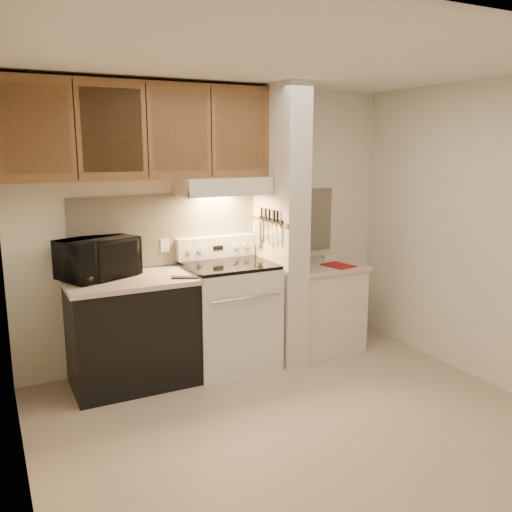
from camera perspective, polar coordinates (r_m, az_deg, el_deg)
floor at (r=4.15m, az=4.09°, el=-16.82°), size 3.60×3.60×0.00m
ceiling at (r=3.70m, az=4.68°, el=19.77°), size 3.60×3.60×0.00m
wall_back at (r=5.05m, az=-4.49°, el=3.28°), size 3.60×2.50×0.02m
wall_left at (r=3.20m, az=-24.39°, el=-2.44°), size 0.02×3.00×2.50m
wall_right at (r=4.89m, az=22.72°, el=2.17°), size 0.02×3.00×2.50m
backsplash at (r=5.04m, az=-4.44°, el=3.10°), size 2.60×0.02×0.63m
range_body at (r=4.92m, az=-2.80°, el=-6.38°), size 0.76×0.65×0.92m
oven_window at (r=4.63m, az=-1.19°, el=-6.98°), size 0.50×0.01×0.30m
oven_handle at (r=4.53m, az=-0.99°, el=-4.48°), size 0.65×0.02×0.02m
cooktop at (r=4.79m, az=-2.86°, el=-0.96°), size 0.74×0.64×0.03m
range_backguard at (r=5.03m, az=-4.20°, el=0.94°), size 0.76×0.08×0.20m
range_display at (r=4.99m, az=-4.01°, el=0.86°), size 0.10×0.01×0.04m
range_knob_left_outer at (r=4.89m, az=-7.02°, el=0.58°), size 0.05×0.02×0.05m
range_knob_left_inner at (r=4.92m, az=-5.93°, el=0.68°), size 0.05×0.02×0.05m
range_knob_right_inner at (r=5.06m, az=-2.12°, el=1.03°), size 0.05×0.02×0.05m
range_knob_right_outer at (r=5.10m, az=-1.10°, el=1.12°), size 0.05×0.02×0.05m
dishwasher_front at (r=4.66m, az=-12.86°, el=-7.98°), size 1.00×0.63×0.87m
left_countertop at (r=4.54m, az=-13.12°, el=-2.55°), size 1.04×0.67×0.04m
spoon_rest at (r=4.45m, az=-7.51°, el=-2.24°), size 0.22×0.15×0.01m
teal_jar at (r=4.65m, az=-17.95°, el=-1.56°), size 0.12×0.12×0.10m
outlet at (r=4.89m, az=-9.56°, el=1.11°), size 0.08×0.01×0.12m
microwave at (r=4.59m, az=-16.31°, el=-0.21°), size 0.70×0.61×0.33m
partition_pillar at (r=4.96m, az=2.53°, el=3.16°), size 0.22×0.70×2.50m
pillar_trim at (r=4.89m, az=1.35°, el=3.65°), size 0.01×0.70×0.04m
knife_strip at (r=4.85m, az=1.57°, el=3.81°), size 0.02×0.42×0.04m
knife_blade_a at (r=4.71m, az=2.43°, el=2.35°), size 0.01×0.03×0.16m
knife_handle_a at (r=4.71m, az=2.29°, el=4.19°), size 0.02×0.02×0.10m
knife_blade_b at (r=4.78m, az=1.95°, el=2.36°), size 0.01×0.04×0.18m
knife_handle_b at (r=4.76m, az=1.95°, el=4.27°), size 0.02×0.02×0.10m
knife_blade_c at (r=4.85m, az=1.51°, el=2.38°), size 0.01×0.04×0.20m
knife_handle_c at (r=4.83m, az=1.44°, el=4.39°), size 0.02×0.02×0.10m
knife_blade_d at (r=4.92m, az=1.00°, el=2.76°), size 0.01×0.04×0.16m
knife_handle_d at (r=4.89m, az=1.06°, el=4.48°), size 0.02×0.02×0.10m
knife_blade_e at (r=4.99m, az=0.60°, el=2.76°), size 0.01×0.04×0.18m
knife_handle_e at (r=4.97m, az=0.61°, el=4.58°), size 0.02×0.02×0.10m
oven_mitt at (r=5.06m, az=0.27°, el=2.42°), size 0.03×0.09×0.23m
right_cab_base at (r=5.38m, az=6.74°, el=-5.49°), size 0.70×0.60×0.81m
right_countertop at (r=5.27m, az=6.85°, el=-1.06°), size 0.74×0.64×0.04m
red_folder at (r=5.20m, az=8.66°, el=-0.99°), size 0.26×0.32×0.01m
white_box at (r=5.53m, az=7.73°, el=-0.09°), size 0.15×0.11×0.04m
range_hood at (r=4.81m, az=-3.55°, el=7.39°), size 0.78×0.44×0.15m
hood_lip at (r=4.62m, az=-2.50°, el=6.67°), size 0.78×0.04×0.06m
upper_cabinets at (r=4.61m, az=-11.95°, el=12.72°), size 2.18×0.33×0.77m
cab_door_a at (r=4.31m, az=-22.16°, el=12.25°), size 0.46×0.01×0.63m
cab_gap_a at (r=4.34m, az=-18.50°, el=12.48°), size 0.01×0.01×0.73m
cab_door_b at (r=4.39m, az=-14.90°, el=12.66°), size 0.46×0.01×0.63m
cab_gap_b at (r=4.46m, az=-11.39°, el=12.79°), size 0.01×0.01×0.73m
cab_door_c at (r=4.54m, az=-8.00°, el=12.88°), size 0.46×0.01×0.63m
cab_gap_c at (r=4.63m, az=-4.73°, el=12.91°), size 0.01×0.01×0.73m
cab_door_d at (r=4.74m, az=-1.61°, el=12.91°), size 0.46×0.01×0.63m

